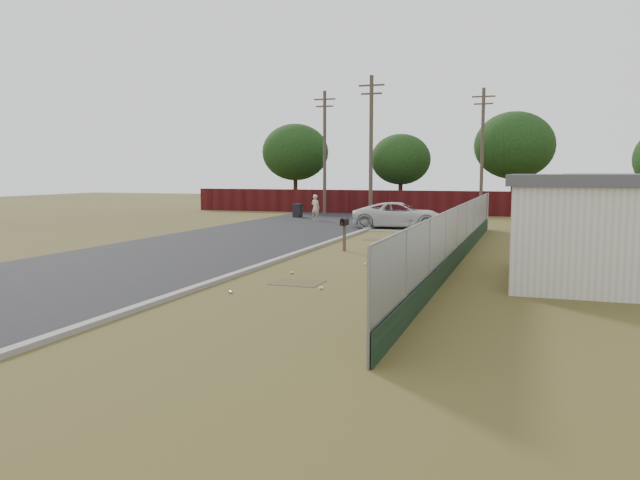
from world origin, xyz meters
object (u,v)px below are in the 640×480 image
at_px(pedestrian, 315,208).
at_px(trash_bin, 298,210).
at_px(pickup_truck, 400,215).
at_px(mailbox, 344,225).
at_px(fire_hydrant, 401,293).

xyz_separation_m(pedestrian, trash_bin, (-2.19, 2.45, -0.37)).
relative_size(pickup_truck, trash_bin, 5.59).
bearing_deg(pickup_truck, trash_bin, 47.32).
height_order(mailbox, trash_bin, mailbox).
height_order(pickup_truck, trash_bin, pickup_truck).
bearing_deg(pedestrian, fire_hydrant, 130.94).
height_order(fire_hydrant, mailbox, mailbox).
relative_size(mailbox, pedestrian, 0.78).
height_order(fire_hydrant, pickup_truck, pickup_truck).
bearing_deg(fire_hydrant, pedestrian, 113.55).
xyz_separation_m(fire_hydrant, mailbox, (-4.32, 9.91, 0.67)).
bearing_deg(trash_bin, pedestrian, -48.28).
bearing_deg(pedestrian, pickup_truck, 168.01).
distance_m(mailbox, pickup_truck, 10.95).
bearing_deg(pedestrian, mailbox, 130.93).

